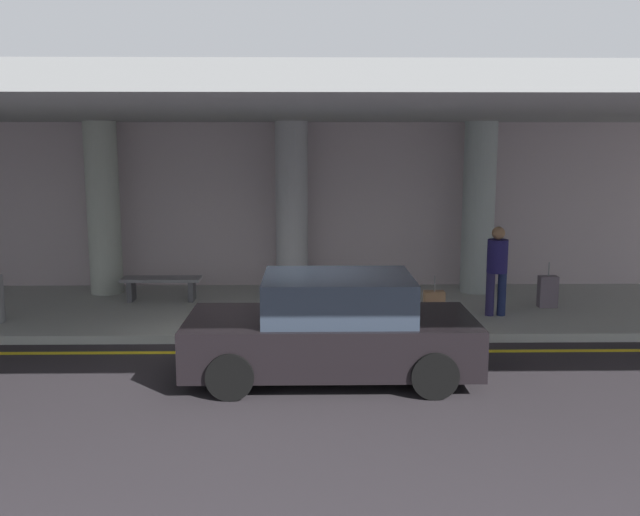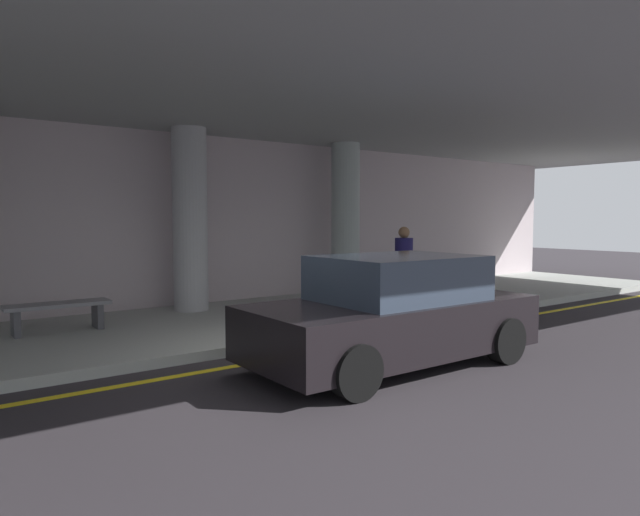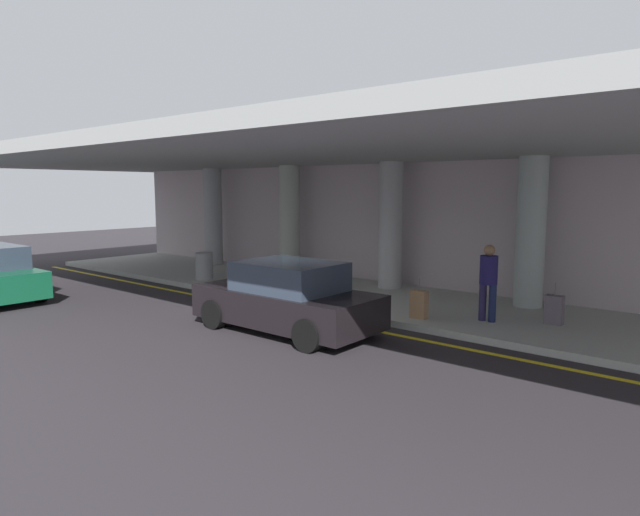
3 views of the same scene
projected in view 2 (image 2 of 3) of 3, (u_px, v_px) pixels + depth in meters
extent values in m
plane|color=#2D292D|center=(321.00, 362.00, 7.88)|extent=(60.00, 60.00, 0.00)
cube|color=#A8ACA5|center=(221.00, 323.00, 10.37)|extent=(26.00, 4.20, 0.15)
cube|color=yellow|center=(300.00, 355.00, 8.29)|extent=(26.00, 0.14, 0.01)
cylinder|color=#A7A7AA|center=(190.00, 220.00, 11.31)|extent=(0.69, 0.69, 3.65)
cylinder|color=#A3AEAA|center=(345.00, 220.00, 13.67)|extent=(0.69, 0.69, 3.65)
cube|color=#959796|center=(231.00, 105.00, 9.70)|extent=(28.00, 13.20, 0.30)
cube|color=#BCACB1|center=(173.00, 223.00, 12.05)|extent=(26.00, 0.30, 3.80)
cube|color=black|center=(392.00, 326.00, 7.67)|extent=(4.10, 1.80, 0.70)
cube|color=#2D3847|center=(398.00, 278.00, 7.68)|extent=(2.10, 1.60, 0.60)
cylinder|color=black|center=(416.00, 322.00, 9.17)|extent=(0.64, 0.22, 0.64)
cylinder|color=black|center=(506.00, 340.00, 7.80)|extent=(0.64, 0.22, 0.64)
cylinder|color=black|center=(274.00, 344.00, 7.57)|extent=(0.64, 0.22, 0.64)
cylinder|color=black|center=(356.00, 372.00, 6.21)|extent=(0.64, 0.22, 0.64)
cylinder|color=#231E46|center=(400.00, 287.00, 11.90)|extent=(0.16, 0.16, 0.82)
cylinder|color=#161F45|center=(407.00, 286.00, 12.03)|extent=(0.16, 0.16, 0.82)
cylinder|color=#1A164D|center=(404.00, 253.00, 11.92)|extent=(0.38, 0.38, 0.62)
sphere|color=#8C6647|center=(404.00, 232.00, 11.89)|extent=(0.24, 0.24, 0.24)
cube|color=#615662|center=(420.00, 284.00, 13.21)|extent=(0.36, 0.22, 0.62)
cylinder|color=slate|center=(421.00, 265.00, 13.18)|extent=(0.02, 0.02, 0.28)
cube|color=#9D7450|center=(381.00, 300.00, 10.65)|extent=(0.36, 0.22, 0.62)
cylinder|color=slate|center=(381.00, 277.00, 10.62)|extent=(0.02, 0.02, 0.28)
cube|color=slate|center=(58.00, 305.00, 9.20)|extent=(1.60, 0.50, 0.06)
cube|color=#4C4C51|center=(16.00, 323.00, 8.85)|extent=(0.10, 0.40, 0.42)
cube|color=#4C4C51|center=(98.00, 315.00, 9.58)|extent=(0.10, 0.40, 0.42)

